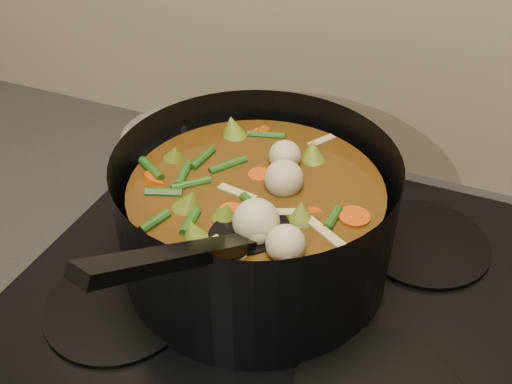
% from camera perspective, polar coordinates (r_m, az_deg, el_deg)
% --- Properties ---
extents(stovetop, '(0.62, 0.54, 0.03)m').
position_cam_1_polar(stovetop, '(0.75, 2.42, -8.56)').
color(stovetop, black).
rests_on(stovetop, counter).
extents(stockpot, '(0.44, 0.52, 0.25)m').
position_cam_1_polar(stockpot, '(0.71, -0.01, -2.65)').
color(stockpot, black).
rests_on(stockpot, stovetop).
extents(saucepan, '(0.17, 0.17, 0.14)m').
position_cam_1_polar(saucepan, '(0.84, -7.24, 2.62)').
color(saucepan, silver).
rests_on(saucepan, stovetop).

